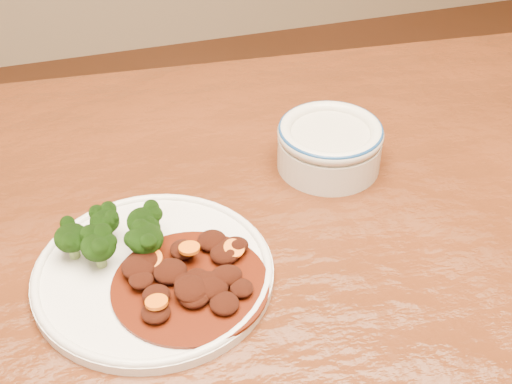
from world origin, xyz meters
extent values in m
cube|color=#53230E|center=(0.00, 0.00, 0.73)|extent=(1.57, 1.02, 0.04)
cylinder|color=white|center=(-0.14, 0.03, 0.76)|extent=(0.24, 0.24, 0.01)
torus|color=white|center=(-0.14, 0.03, 0.76)|extent=(0.24, 0.24, 0.01)
cylinder|color=#79974E|center=(-0.15, 0.05, 0.77)|extent=(0.01, 0.01, 0.01)
ellipsoid|color=black|center=(-0.15, 0.05, 0.79)|extent=(0.04, 0.04, 0.03)
cylinder|color=#79974E|center=(-0.14, 0.08, 0.77)|extent=(0.01, 0.01, 0.01)
ellipsoid|color=black|center=(-0.14, 0.08, 0.79)|extent=(0.03, 0.03, 0.03)
cylinder|color=#79974E|center=(-0.19, 0.05, 0.77)|extent=(0.01, 0.01, 0.01)
ellipsoid|color=black|center=(-0.19, 0.05, 0.79)|extent=(0.03, 0.03, 0.03)
cylinder|color=#79974E|center=(-0.22, 0.07, 0.77)|extent=(0.01, 0.01, 0.01)
ellipsoid|color=black|center=(-0.22, 0.07, 0.79)|extent=(0.03, 0.03, 0.03)
cylinder|color=#79974E|center=(-0.18, 0.09, 0.77)|extent=(0.01, 0.01, 0.01)
ellipsoid|color=black|center=(-0.18, 0.09, 0.78)|extent=(0.03, 0.03, 0.02)
cylinder|color=#431307|center=(-0.11, 0.00, 0.76)|extent=(0.15, 0.15, 0.00)
ellipsoid|color=black|center=(-0.11, 0.00, 0.77)|extent=(0.02, 0.02, 0.01)
ellipsoid|color=black|center=(-0.16, 0.01, 0.77)|extent=(0.02, 0.02, 0.01)
ellipsoid|color=black|center=(-0.15, -0.01, 0.77)|extent=(0.02, 0.02, 0.01)
ellipsoid|color=black|center=(-0.11, -0.02, 0.77)|extent=(0.03, 0.03, 0.02)
ellipsoid|color=black|center=(-0.08, -0.01, 0.77)|extent=(0.03, 0.03, 0.02)
ellipsoid|color=black|center=(-0.13, 0.02, 0.77)|extent=(0.03, 0.03, 0.02)
ellipsoid|color=black|center=(-0.16, 0.03, 0.77)|extent=(0.03, 0.03, 0.02)
ellipsoid|color=black|center=(-0.12, -0.02, 0.77)|extent=(0.03, 0.03, 0.02)
ellipsoid|color=black|center=(-0.15, 0.04, 0.77)|extent=(0.03, 0.03, 0.02)
ellipsoid|color=black|center=(-0.15, -0.03, 0.77)|extent=(0.03, 0.03, 0.01)
ellipsoid|color=black|center=(-0.08, 0.05, 0.77)|extent=(0.03, 0.03, 0.02)
ellipsoid|color=black|center=(-0.10, -0.02, 0.77)|extent=(0.03, 0.03, 0.02)
ellipsoid|color=black|center=(-0.07, 0.03, 0.77)|extent=(0.03, 0.03, 0.02)
ellipsoid|color=black|center=(-0.10, -0.01, 0.77)|extent=(0.03, 0.03, 0.01)
ellipsoid|color=black|center=(-0.15, 0.03, 0.77)|extent=(0.03, 0.03, 0.01)
ellipsoid|color=black|center=(-0.06, 0.03, 0.77)|extent=(0.03, 0.02, 0.01)
ellipsoid|color=black|center=(-0.15, -0.01, 0.77)|extent=(0.03, 0.02, 0.01)
ellipsoid|color=black|center=(-0.07, -0.02, 0.77)|extent=(0.02, 0.02, 0.01)
ellipsoid|color=black|center=(-0.11, 0.04, 0.77)|extent=(0.03, 0.03, 0.01)
ellipsoid|color=black|center=(-0.12, 0.00, 0.77)|extent=(0.02, 0.02, 0.01)
ellipsoid|color=black|center=(-0.07, 0.03, 0.77)|extent=(0.03, 0.03, 0.01)
ellipsoid|color=black|center=(-0.09, -0.04, 0.77)|extent=(0.03, 0.03, 0.01)
ellipsoid|color=black|center=(-0.07, 0.03, 0.77)|extent=(0.02, 0.02, 0.01)
cylinder|color=#DD5B0C|center=(-0.15, 0.04, 0.77)|extent=(0.03, 0.03, 0.01)
cylinder|color=#DD5B0C|center=(-0.10, -0.02, 0.77)|extent=(0.02, 0.03, 0.01)
cylinder|color=#DD5B0C|center=(-0.06, 0.03, 0.78)|extent=(0.03, 0.03, 0.01)
cylinder|color=#DD5B0C|center=(-0.13, 0.02, 0.77)|extent=(0.03, 0.03, 0.02)
cylinder|color=#DD5B0C|center=(-0.15, -0.03, 0.78)|extent=(0.03, 0.03, 0.01)
cylinder|color=#DD5B0C|center=(-0.14, 0.03, 0.78)|extent=(0.03, 0.03, 0.01)
cylinder|color=#DD5B0C|center=(-0.11, 0.03, 0.78)|extent=(0.03, 0.03, 0.01)
cylinder|color=beige|center=(0.09, 0.16, 0.77)|extent=(0.12, 0.12, 0.04)
cylinder|color=beige|center=(0.09, 0.16, 0.79)|extent=(0.09, 0.09, 0.01)
torus|color=beige|center=(0.09, 0.16, 0.80)|extent=(0.12, 0.12, 0.02)
torus|color=navy|center=(0.09, 0.16, 0.80)|extent=(0.12, 0.12, 0.01)
camera|label=1|loc=(-0.19, -0.48, 1.26)|focal=50.00mm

